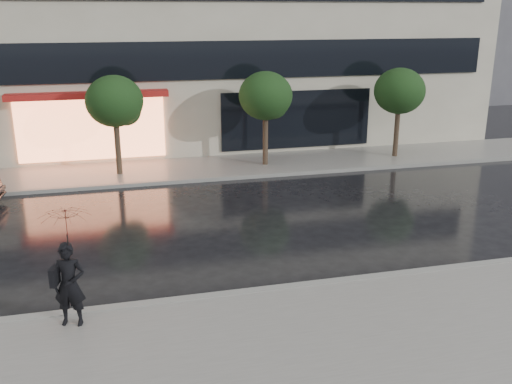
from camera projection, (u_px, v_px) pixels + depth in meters
name	position (u px, v px, depth m)	size (l,w,h in m)	color
ground	(253.00, 276.00, 14.16)	(120.00, 120.00, 0.00)	black
sidewalk_near	(293.00, 344.00, 11.14)	(60.00, 4.50, 0.12)	slate
sidewalk_far	(194.00, 169.00, 23.62)	(60.00, 3.50, 0.12)	slate
curb_near	(264.00, 291.00, 13.22)	(60.00, 0.25, 0.14)	gray
curb_far	(200.00, 180.00, 22.00)	(60.00, 0.25, 0.14)	gray
tree_mid_west	(116.00, 103.00, 21.87)	(2.20, 2.20, 3.99)	#33261C
tree_mid_east	(267.00, 98.00, 23.27)	(2.20, 2.20, 3.99)	#33261C
tree_far_east	(400.00, 93.00, 24.67)	(2.20, 2.20, 3.99)	#33261C
pedestrian_with_umbrella	(67.00, 250.00, 11.26)	(1.22, 1.24, 2.52)	black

